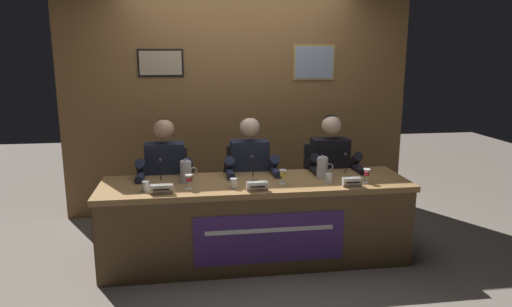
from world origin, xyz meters
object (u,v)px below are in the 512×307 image
nameplate_left (161,189)px  juice_glass_right (367,173)px  juice_glass_left (189,179)px  panelist_right (332,168)px  microphone_center (254,173)px  conference_table (258,211)px  water_pitcher_right_side (323,168)px  nameplate_center (257,186)px  water_pitcher_left_side (186,172)px  panelist_left (165,174)px  water_cup_center (234,184)px  juice_glass_center (283,174)px  chair_left (167,197)px  water_cup_left (146,187)px  chair_center (248,193)px  water_cup_right (329,179)px  nameplate_right (352,182)px  panelist_center (251,171)px  chair_right (325,190)px  microphone_right (348,170)px  microphone_left (160,177)px

nameplate_left → juice_glass_right: (1.74, 0.07, 0.05)m
juice_glass_left → panelist_right: size_ratio=0.10×
juice_glass_right → microphone_center: bearing=169.1°
conference_table → water_pitcher_right_side: bearing=12.2°
nameplate_center → water_pitcher_left_side: (-0.57, 0.35, 0.05)m
juice_glass_left → microphone_center: 0.58m
panelist_left → water_cup_center: size_ratio=14.59×
juice_glass_center → water_pitcher_right_side: 0.42m
chair_left → juice_glass_center: 1.26m
conference_table → water_cup_left: (-0.93, -0.06, 0.27)m
microphone_center → juice_glass_left: bearing=-164.7°
chair_center → juice_glass_center: chair_center is taller
juice_glass_right → water_pitcher_left_side: 1.56m
panelist_left → water_pitcher_left_side: (0.19, -0.29, 0.09)m
conference_table → water_cup_left: water_cup_left is taller
panelist_right → water_cup_right: (-0.19, -0.49, 0.04)m
water_cup_center → water_pitcher_right_side: water_pitcher_right_side is taller
conference_table → chair_center: (-0.00, 0.65, -0.04)m
panelist_right → water_pitcher_right_side: bearing=-120.8°
conference_table → nameplate_right: (0.78, -0.17, 0.28)m
water_cup_center → water_cup_left: bearing=178.5°
water_cup_center → chair_left: bearing=128.6°
juice_glass_left → chair_center: bearing=50.5°
panelist_center → water_pitcher_left_side: size_ratio=5.91×
panelist_right → juice_glass_right: size_ratio=10.00×
chair_right → microphone_right: microphone_right is taller
conference_table → microphone_left: 0.88m
panelist_left → juice_glass_right: size_ratio=10.00×
juice_glass_center → water_pitcher_left_side: size_ratio=0.59×
water_cup_center → nameplate_right: (0.99, -0.09, 0.00)m
microphone_center → chair_right: 1.05m
nameplate_left → chair_center: bearing=45.3°
chair_center → microphone_center: 0.65m
microphone_left → water_cup_left: bearing=-125.4°
water_pitcher_right_side → juice_glass_left: bearing=-171.2°
nameplate_center → juice_glass_right: bearing=5.8°
microphone_left → chair_right: size_ratio=0.24×
panelist_left → microphone_right: size_ratio=5.74×
nameplate_right → juice_glass_right: 0.19m
panelist_left → microphone_right: panelist_left is taller
panelist_center → water_pitcher_right_side: 0.69m
water_cup_center → water_pitcher_left_side: size_ratio=0.40×
juice_glass_right → microphone_right: (-0.11, 0.17, -0.01)m
nameplate_center → microphone_center: size_ratio=0.82×
juice_glass_center → panelist_right: (0.58, 0.46, -0.09)m
water_cup_left → water_cup_center: 0.71m
water_cup_center → microphone_center: bearing=43.0°
conference_table → water_cup_left: bearing=-176.1°
water_cup_left → nameplate_center: size_ratio=0.48×
chair_left → juice_glass_right: 1.92m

